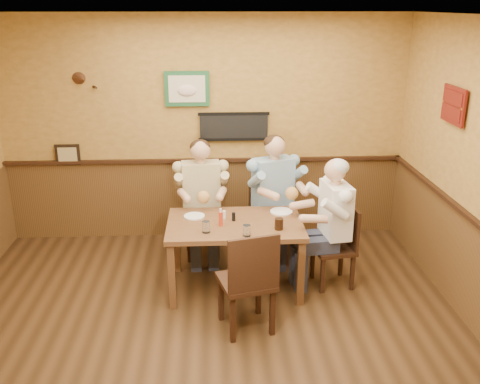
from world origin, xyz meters
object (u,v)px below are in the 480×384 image
object	(u,v)px
chair_near_side	(246,279)
chair_back_left	(202,220)
diner_white_elder	(334,230)
cola_tumbler	(279,224)
chair_back_right	(272,219)
water_glass_left	(206,227)
diner_blue_polo	(273,203)
salt_shaker	(224,215)
pepper_shaker	(234,217)
chair_right_end	(333,247)
dining_table	(235,230)
diner_tan_shirt	(202,205)
hot_sauce_bottle	(221,218)
water_glass_mid	(247,231)

from	to	relation	value
chair_near_side	chair_back_left	bearing A→B (deg)	-89.42
diner_white_elder	cola_tumbler	size ratio (longest dim) A/B	11.10
chair_back_left	chair_back_right	size ratio (longest dim) A/B	0.97
chair_back_right	water_glass_left	world-z (taller)	chair_back_right
diner_blue_polo	salt_shaker	size ratio (longest dim) A/B	15.01
chair_back_left	chair_near_side	size ratio (longest dim) A/B	0.89
salt_shaker	pepper_shaker	bearing A→B (deg)	-30.90
chair_right_end	salt_shaker	size ratio (longest dim) A/B	9.97
dining_table	chair_near_side	bearing A→B (deg)	-84.90
diner_white_elder	pepper_shaker	size ratio (longest dim) A/B	14.07
diner_blue_polo	chair_near_side	bearing A→B (deg)	-125.50
chair_right_end	diner_tan_shirt	world-z (taller)	diner_tan_shirt
diner_white_elder	water_glass_left	distance (m)	1.38
hot_sauce_bottle	water_glass_mid	bearing A→B (deg)	-47.37
water_glass_left	pepper_shaker	size ratio (longest dim) A/B	1.31
diner_tan_shirt	water_glass_left	distance (m)	1.06
water_glass_mid	water_glass_left	bearing A→B (deg)	164.99
water_glass_mid	pepper_shaker	size ratio (longest dim) A/B	1.26
diner_blue_polo	pepper_shaker	world-z (taller)	diner_blue_polo
hot_sauce_bottle	salt_shaker	world-z (taller)	hot_sauce_bottle
water_glass_mid	cola_tumbler	bearing A→B (deg)	23.95
diner_white_elder	salt_shaker	xyz separation A→B (m)	(-1.16, 0.09, 0.16)
chair_back_left	diner_blue_polo	distance (m)	0.87
hot_sauce_bottle	water_glass_left	bearing A→B (deg)	-132.11
dining_table	water_glass_mid	xyz separation A→B (m)	(0.10, -0.35, 0.15)
dining_table	salt_shaker	bearing A→B (deg)	136.57
cola_tumbler	chair_near_side	bearing A→B (deg)	-122.67
diner_white_elder	diner_tan_shirt	bearing A→B (deg)	-127.00
chair_back_left	chair_right_end	world-z (taller)	chair_back_left
dining_table	chair_back_right	xyz separation A→B (m)	(0.48, 0.77, -0.19)
dining_table	chair_right_end	world-z (taller)	chair_right_end
dining_table	chair_back_right	size ratio (longest dim) A/B	1.50
cola_tumbler	pepper_shaker	bearing A→B (deg)	151.16
hot_sauce_bottle	cola_tumbler	bearing A→B (deg)	-11.77
water_glass_mid	cola_tumbler	xyz separation A→B (m)	(0.33, 0.15, 0.00)
dining_table	diner_white_elder	distance (m)	1.05
chair_right_end	pepper_shaker	world-z (taller)	chair_right_end
chair_back_right	pepper_shaker	distance (m)	0.93
water_glass_mid	salt_shaker	bearing A→B (deg)	114.78
chair_back_left	diner_white_elder	world-z (taller)	diner_white_elder
diner_blue_polo	pepper_shaker	bearing A→B (deg)	-144.74
chair_near_side	water_glass_left	distance (m)	0.71
dining_table	hot_sauce_bottle	size ratio (longest dim) A/B	8.32
dining_table	pepper_shaker	bearing A→B (deg)	104.56
water_glass_mid	hot_sauce_bottle	bearing A→B (deg)	132.63
chair_near_side	cola_tumbler	world-z (taller)	chair_near_side
dining_table	chair_back_right	bearing A→B (deg)	57.99
pepper_shaker	water_glass_left	bearing A→B (deg)	-134.69
chair_back_left	diner_blue_polo	world-z (taller)	diner_blue_polo
chair_near_side	pepper_shaker	distance (m)	0.87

